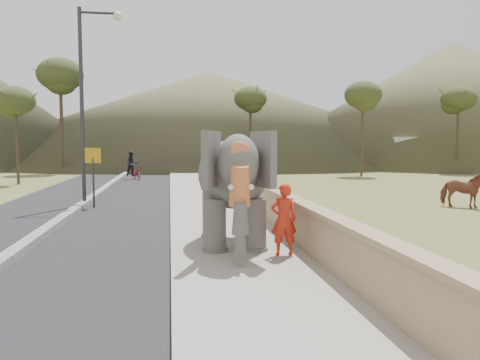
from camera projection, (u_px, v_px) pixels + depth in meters
name	position (u px, v px, depth m)	size (l,w,h in m)	color
ground	(277.00, 325.00, 6.72)	(160.00, 160.00, 0.00)	olive
road	(66.00, 219.00, 15.83)	(7.00, 120.00, 0.03)	black
median	(66.00, 217.00, 15.82)	(0.35, 120.00, 0.22)	black
walkway	(213.00, 214.00, 16.57)	(3.00, 120.00, 0.15)	#9E9687
parapet	(259.00, 200.00, 16.77)	(0.30, 120.00, 1.10)	tan
lamppost	(89.00, 86.00, 18.91)	(1.76, 0.36, 8.00)	#2A2B2F
signboard	(93.00, 167.00, 18.45)	(0.60, 0.08, 2.40)	#2D2D33
cow	(462.00, 190.00, 18.62)	(0.77, 1.68, 1.42)	brown
distant_car	(394.00, 162.00, 45.80)	(1.70, 4.23, 1.44)	#B8B9BF
bus_white	(450.00, 153.00, 44.96)	(2.50, 11.00, 3.10)	silver
hill_right	(452.00, 102.00, 62.65)	(56.00, 56.00, 16.00)	brown
hill_far	(210.00, 115.00, 75.88)	(80.00, 80.00, 14.00)	brown
elephant_and_man	(233.00, 190.00, 11.37)	(2.26, 3.77, 2.67)	#67625D
motorcyclist	(134.00, 168.00, 32.48)	(1.37, 1.74, 1.99)	maroon
trees	(238.00, 122.00, 34.24)	(47.51, 35.15, 9.86)	#473828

